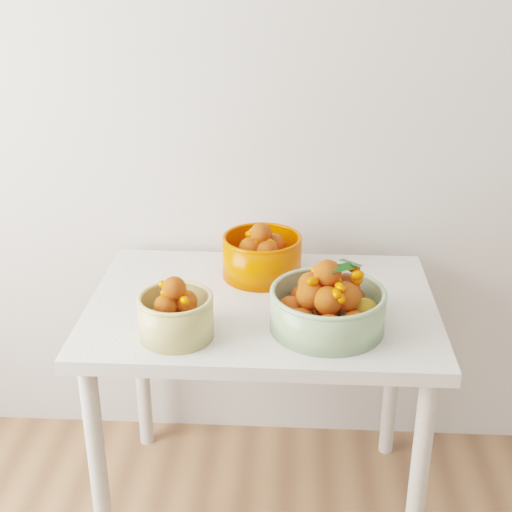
% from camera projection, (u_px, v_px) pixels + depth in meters
% --- Properties ---
extents(table, '(1.00, 0.70, 0.75)m').
position_uv_depth(table, '(262.00, 330.00, 2.10)').
color(table, silver).
rests_on(table, ground).
extents(bowl_cream, '(0.23, 0.23, 0.17)m').
position_uv_depth(bowl_cream, '(176.00, 314.00, 1.86)').
color(bowl_cream, tan).
rests_on(bowl_cream, table).
extents(bowl_green, '(0.41, 0.41, 0.20)m').
position_uv_depth(bowl_green, '(328.00, 306.00, 1.89)').
color(bowl_green, '#84A677').
rests_on(bowl_green, table).
extents(bowl_orange, '(0.31, 0.31, 0.18)m').
position_uv_depth(bowl_orange, '(262.00, 255.00, 2.19)').
color(bowl_orange, '#E73D00').
rests_on(bowl_orange, table).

